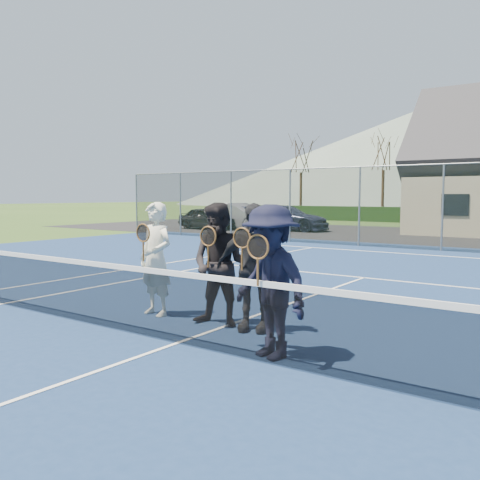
{
  "coord_description": "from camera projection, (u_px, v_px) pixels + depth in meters",
  "views": [
    {
      "loc": [
        4.34,
        -4.76,
        1.92
      ],
      "look_at": [
        -0.07,
        1.5,
        1.25
      ],
      "focal_mm": 38.0,
      "sensor_mm": 36.0,
      "label": 1
    }
  ],
  "objects": [
    {
      "name": "ground",
      "position": [
        477.0,
        238.0,
        22.83
      ],
      "size": [
        220.0,
        220.0,
        0.0
      ],
      "primitive_type": "plane",
      "color": "#314E1C",
      "rests_on": "ground"
    },
    {
      "name": "court_surface",
      "position": [
        177.0,
        344.0,
        6.53
      ],
      "size": [
        30.0,
        30.0,
        0.02
      ],
      "primitive_type": "cube",
      "color": "navy",
      "rests_on": "ground"
    },
    {
      "name": "tarmac_carpark",
      "position": [
        390.0,
        234.0,
        25.12
      ],
      "size": [
        40.0,
        12.0,
        0.01
      ],
      "primitive_type": "cube",
      "color": "black",
      "rests_on": "ground"
    },
    {
      "name": "hill_west",
      "position": [
        414.0,
        159.0,
        97.49
      ],
      "size": [
        110.0,
        110.0,
        18.0
      ],
      "primitive_type": "cone",
      "color": "slate",
      "rests_on": "ground"
    },
    {
      "name": "car_a",
      "position": [
        207.0,
        218.0,
        28.93
      ],
      "size": [
        3.83,
        1.91,
        1.25
      ],
      "primitive_type": "imported",
      "rotation": [
        0.0,
        0.0,
        1.45
      ],
      "color": "black",
      "rests_on": "ground"
    },
    {
      "name": "car_b",
      "position": [
        239.0,
        216.0,
        28.94
      ],
      "size": [
        4.69,
        2.01,
        1.5
      ],
      "primitive_type": "imported",
      "rotation": [
        0.0,
        0.0,
        1.48
      ],
      "color": "gray",
      "rests_on": "ground"
    },
    {
      "name": "car_c",
      "position": [
        286.0,
        218.0,
        27.85
      ],
      "size": [
        4.93,
        2.31,
        1.39
      ],
      "primitive_type": "imported",
      "rotation": [
        0.0,
        0.0,
        1.65
      ],
      "color": "#1C2038",
      "rests_on": "ground"
    },
    {
      "name": "court_markings",
      "position": [
        177.0,
        343.0,
        6.53
      ],
      "size": [
        11.03,
        23.83,
        0.01
      ],
      "color": "white",
      "rests_on": "court_surface"
    },
    {
      "name": "tennis_net",
      "position": [
        177.0,
        304.0,
        6.49
      ],
      "size": [
        11.68,
        0.08,
        1.1
      ],
      "color": "slate",
      "rests_on": "ground"
    },
    {
      "name": "perimeter_fence",
      "position": [
        443.0,
        207.0,
        17.4
      ],
      "size": [
        30.07,
        0.07,
        3.02
      ],
      "color": "slate",
      "rests_on": "ground"
    },
    {
      "name": "tree_a",
      "position": [
        301.0,
        149.0,
        42.09
      ],
      "size": [
        3.2,
        3.2,
        7.77
      ],
      "color": "#3B2615",
      "rests_on": "ground"
    },
    {
      "name": "tree_b",
      "position": [
        384.0,
        144.0,
        38.08
      ],
      "size": [
        3.2,
        3.2,
        7.77
      ],
      "color": "#3A2315",
      "rests_on": "ground"
    },
    {
      "name": "player_a",
      "position": [
        156.0,
        259.0,
        8.03
      ],
      "size": [
        0.7,
        0.53,
        1.8
      ],
      "color": "white",
      "rests_on": "court_surface"
    },
    {
      "name": "player_b",
      "position": [
        220.0,
        264.0,
        7.38
      ],
      "size": [
        0.98,
        0.82,
        1.8
      ],
      "color": "black",
      "rests_on": "court_surface"
    },
    {
      "name": "player_c",
      "position": [
        253.0,
        267.0,
        7.1
      ],
      "size": [
        1.14,
        0.75,
        1.8
      ],
      "color": "#232428",
      "rests_on": "court_surface"
    },
    {
      "name": "player_d",
      "position": [
        270.0,
        282.0,
        5.91
      ],
      "size": [
        1.32,
        1.01,
        1.8
      ],
      "color": "black",
      "rests_on": "court_surface"
    }
  ]
}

